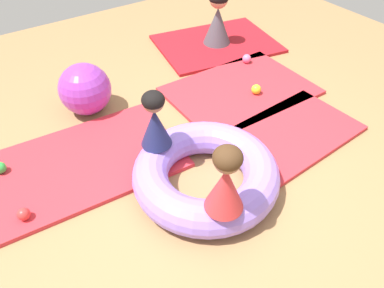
# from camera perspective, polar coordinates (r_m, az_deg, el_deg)

# --- Properties ---
(ground_plane) EXTENTS (8.00, 8.00, 0.00)m
(ground_plane) POSITION_cam_1_polar(r_m,az_deg,el_deg) (3.17, 4.22, -5.85)
(ground_plane) COLOR #9E7549
(gym_mat_far_right) EXTENTS (1.90, 1.18, 0.04)m
(gym_mat_far_right) POSITION_cam_1_polar(r_m,az_deg,el_deg) (3.43, -17.62, -3.20)
(gym_mat_far_right) COLOR red
(gym_mat_far_right) RESTS_ON ground
(gym_mat_near_right) EXTENTS (1.34, 0.89, 0.04)m
(gym_mat_near_right) POSITION_cam_1_polar(r_m,az_deg,el_deg) (3.73, 15.23, 1.69)
(gym_mat_near_right) COLOR red
(gym_mat_near_right) RESTS_ON ground
(gym_mat_center_rear) EXTENTS (1.57, 1.13, 0.04)m
(gym_mat_center_rear) POSITION_cam_1_polar(r_m,az_deg,el_deg) (4.23, 7.50, 8.17)
(gym_mat_center_rear) COLOR red
(gym_mat_center_rear) RESTS_ON ground
(gym_mat_front) EXTENTS (1.73, 1.42, 0.04)m
(gym_mat_front) POSITION_cam_1_polar(r_m,az_deg,el_deg) (5.20, 3.82, 15.22)
(gym_mat_front) COLOR #B21923
(gym_mat_front) RESTS_ON ground
(inflatable_cushion) EXTENTS (1.20, 1.20, 0.29)m
(inflatable_cushion) POSITION_cam_1_polar(r_m,az_deg,el_deg) (3.02, 2.15, -4.62)
(inflatable_cushion) COLOR #9975EA
(inflatable_cushion) RESTS_ON ground
(child_in_navy) EXTENTS (0.28, 0.28, 0.51)m
(child_in_navy) POSITION_cam_1_polar(r_m,az_deg,el_deg) (2.93, -5.78, 3.77)
(child_in_navy) COLOR navy
(child_in_navy) RESTS_ON inflatable_cushion
(child_in_red) EXTENTS (0.37, 0.37, 0.54)m
(child_in_red) POSITION_cam_1_polar(r_m,az_deg,el_deg) (2.43, 5.25, -5.58)
(child_in_red) COLOR red
(child_in_red) RESTS_ON inflatable_cushion
(adult_seated) EXTENTS (0.46, 0.46, 0.71)m
(adult_seated) POSITION_cam_1_polar(r_m,az_deg,el_deg) (5.05, 4.01, 18.94)
(adult_seated) COLOR #4C4751
(adult_seated) RESTS_ON gym_mat_front
(play_ball_pink) EXTENTS (0.11, 0.11, 0.11)m
(play_ball_pink) POSITION_cam_1_polar(r_m,az_deg,el_deg) (4.72, 8.46, 12.94)
(play_ball_pink) COLOR pink
(play_ball_pink) RESTS_ON gym_mat_center_rear
(play_ball_red) EXTENTS (0.10, 0.10, 0.10)m
(play_ball_red) POSITION_cam_1_polar(r_m,az_deg,el_deg) (3.10, -24.60, -9.85)
(play_ball_red) COLOR red
(play_ball_red) RESTS_ON gym_mat_far_right
(play_ball_green) EXTENTS (0.10, 0.10, 0.10)m
(play_ball_green) POSITION_cam_1_polar(r_m,az_deg,el_deg) (3.55, -27.57, -3.29)
(play_ball_green) COLOR green
(play_ball_green) RESTS_ON gym_mat_far_right
(play_ball_yellow) EXTENTS (0.11, 0.11, 0.11)m
(play_ball_yellow) POSITION_cam_1_polar(r_m,az_deg,el_deg) (4.14, 9.91, 8.34)
(play_ball_yellow) COLOR yellow
(play_ball_yellow) RESTS_ON gym_mat_center_rear
(exercise_ball_large) EXTENTS (0.53, 0.53, 0.53)m
(exercise_ball_large) POSITION_cam_1_polar(r_m,az_deg,el_deg) (3.93, -16.23, 8.15)
(exercise_ball_large) COLOR purple
(exercise_ball_large) RESTS_ON ground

